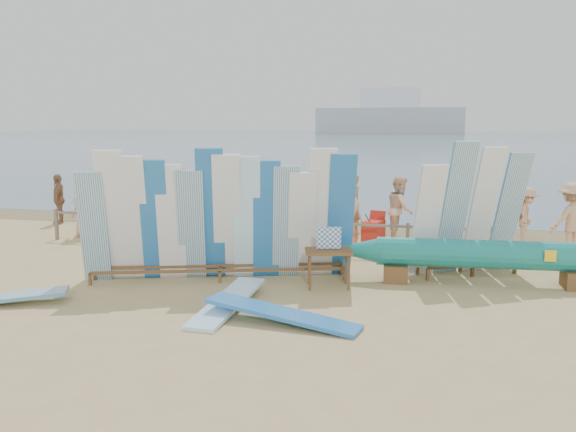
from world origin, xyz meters
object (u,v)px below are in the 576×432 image
(beachgoer_5, at_px, (329,200))
(beachgoer_7, at_px, (352,205))
(side_surfboard_rack, at_px, (469,215))
(beachgoer_9, at_px, (527,217))
(flat_board_d, at_px, (282,324))
(beachgoer_2, at_px, (189,204))
(beach_chair_right, at_px, (319,235))
(beachgoer_8, at_px, (400,209))
(beachgoer_extra_1, at_px, (59,199))
(beachgoer_3, at_px, (288,203))
(beachgoer_0, at_px, (84,208))
(main_surfboard_rack, at_px, (219,221))
(beachgoer_1, at_px, (199,201))
(flat_board_b, at_px, (228,308))
(beachgoer_4, at_px, (201,213))
(beachgoer_10, at_px, (512,214))
(outrigger_canoe, at_px, (485,256))
(beachgoer_extra_0, at_px, (571,219))
(beachgoer_6, at_px, (348,213))
(beach_chair_left, at_px, (279,234))
(stroller, at_px, (373,235))
(beachgoer_11, at_px, (183,195))

(beachgoer_5, xyz_separation_m, beachgoer_7, (0.91, -1.21, 0.01))
(side_surfboard_rack, bearing_deg, beachgoer_9, 35.35)
(flat_board_d, xyz_separation_m, beachgoer_5, (-0.99, 9.57, 0.91))
(beachgoer_7, height_order, beachgoer_2, beachgoer_7)
(beach_chair_right, relative_size, beachgoer_8, 0.50)
(side_surfboard_rack, xyz_separation_m, beachgoer_extra_1, (-13.05, 3.88, -0.51))
(beachgoer_3, bearing_deg, beachgoer_2, -20.67)
(beachgoer_3, bearing_deg, beachgoer_7, 147.58)
(side_surfboard_rack, xyz_separation_m, beach_chair_right, (-3.89, 2.56, -1.08))
(beachgoer_5, height_order, beachgoer_extra_1, beachgoer_5)
(beachgoer_5, relative_size, beachgoer_0, 1.04)
(beachgoer_7, bearing_deg, main_surfboard_rack, 16.26)
(beach_chair_right, height_order, beachgoer_extra_1, beachgoer_extra_1)
(beachgoer_8, xyz_separation_m, beachgoer_1, (-6.18, 0.16, 0.00))
(beachgoer_2, distance_m, beachgoer_extra_1, 4.91)
(flat_board_b, height_order, beach_chair_right, beach_chair_right)
(beachgoer_0, bearing_deg, beach_chair_right, 22.64)
(beachgoer_5, height_order, beachgoer_3, beachgoer_3)
(beachgoer_8, height_order, beachgoer_4, beachgoer_8)
(main_surfboard_rack, height_order, beachgoer_extra_1, main_surfboard_rack)
(beachgoer_9, distance_m, beachgoer_0, 12.63)
(main_surfboard_rack, distance_m, beach_chair_right, 4.68)
(beachgoer_10, bearing_deg, beachgoer_0, 75.02)
(beachgoer_7, bearing_deg, outrigger_canoe, 70.31)
(beachgoer_extra_0, xyz_separation_m, beachgoer_6, (-5.66, -0.36, -0.01))
(beach_chair_right, bearing_deg, beachgoer_7, 60.95)
(beach_chair_left, xyz_separation_m, beach_chair_right, (1.09, 0.25, -0.01))
(flat_board_d, bearing_deg, beachgoer_0, 60.29)
(beachgoer_8, bearing_deg, flat_board_b, 154.64)
(side_surfboard_rack, bearing_deg, beachgoer_10, 40.76)
(flat_board_d, height_order, beachgoer_2, beachgoer_2)
(flat_board_d, distance_m, beachgoer_1, 9.37)
(stroller, xyz_separation_m, beachgoer_11, (-6.87, 3.13, 0.52))
(beachgoer_9, bearing_deg, beachgoer_7, 96.99)
(flat_board_d, xyz_separation_m, beachgoer_0, (-7.73, 6.23, 0.87))
(flat_board_d, relative_size, beachgoer_7, 1.46)
(stroller, distance_m, beachgoer_3, 3.45)
(flat_board_b, distance_m, beachgoer_10, 9.36)
(beachgoer_4, bearing_deg, beachgoer_9, -20.44)
(side_surfboard_rack, xyz_separation_m, beachgoer_1, (-7.93, 3.71, -0.41))
(stroller, distance_m, beachgoer_11, 7.57)
(side_surfboard_rack, bearing_deg, flat_board_b, -169.86)
(outrigger_canoe, xyz_separation_m, beachgoer_0, (-11.17, 2.76, 0.27))
(outrigger_canoe, relative_size, beachgoer_2, 3.76)
(beachgoer_5, xyz_separation_m, beachgoer_0, (-6.74, -3.34, -0.04))
(main_surfboard_rack, height_order, flat_board_d, main_surfboard_rack)
(beachgoer_extra_1, bearing_deg, beachgoer_4, 49.85)
(beachgoer_5, xyz_separation_m, beachgoer_extra_0, (6.71, -2.55, 0.02))
(beachgoer_extra_1, bearing_deg, side_surfboard_rack, 49.01)
(flat_board_b, xyz_separation_m, beachgoer_3, (-0.85, 7.79, 0.92))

